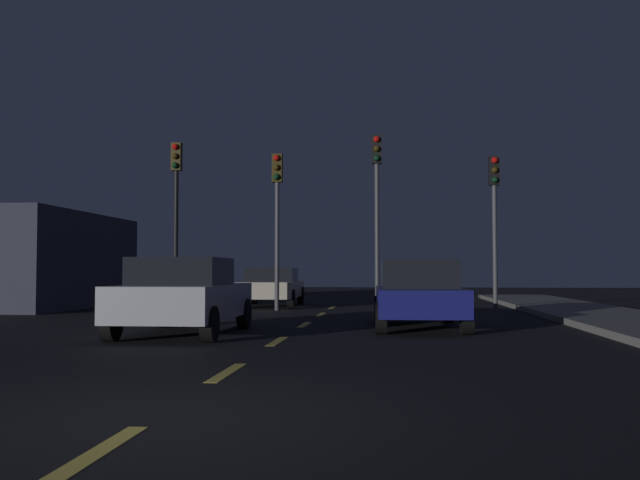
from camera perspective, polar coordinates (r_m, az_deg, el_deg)
ground_plane at (r=13.06m, az=-3.07°, el=-8.02°), size 80.00×80.00×0.00m
lane_stripe_nearest at (r=5.21m, az=-17.85°, el=-16.24°), size 0.16×1.60×0.01m
lane_stripe_second at (r=8.77m, az=-7.63°, el=-10.68°), size 0.16×1.60×0.01m
lane_stripe_third at (r=12.47m, az=-3.50°, el=-8.26°), size 0.16×1.60×0.01m
lane_stripe_fourth at (r=16.21m, az=-1.29°, el=-6.94°), size 0.16×1.60×0.01m
lane_stripe_fifth at (r=19.98m, az=0.08°, el=-6.10°), size 0.16×1.60×0.01m
lane_stripe_sixth at (r=23.76m, az=1.01°, el=-5.54°), size 0.16×1.60×0.01m
traffic_signal_far_left at (r=22.89m, az=-11.70°, el=3.76°), size 0.32×0.38×5.37m
traffic_signal_center_left at (r=22.10m, az=-3.53°, el=3.24°), size 0.32×0.38×4.96m
traffic_signal_center_right at (r=21.84m, az=4.68°, el=4.21°), size 0.32×0.38×5.49m
traffic_signal_far_right at (r=22.01m, az=14.09°, el=3.03°), size 0.32×0.38×4.77m
car_stopped_ahead at (r=15.41m, az=8.03°, el=-4.38°), size 2.01×4.39×1.47m
car_adjacent_lane at (r=13.95m, az=-11.08°, el=-4.47°), size 2.04×4.14×1.50m
car_oncoming_far at (r=24.77m, az=-3.99°, el=-3.78°), size 2.13×4.45×1.36m
storefront_left at (r=25.90m, az=-22.93°, el=-1.56°), size 4.93×7.81×3.19m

